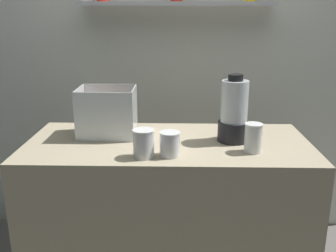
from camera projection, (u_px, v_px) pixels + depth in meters
counter at (168, 222)px, 2.02m from camera, size 1.40×0.64×0.90m
back_wall_unit at (171, 52)px, 2.52m from camera, size 2.60×0.24×2.50m
carrot_display_bin at (106, 120)px, 1.96m from camera, size 0.29×0.22×0.25m
blender_pitcher at (234, 113)px, 1.85m from camera, size 0.15×0.15×0.33m
juice_cup_orange_far_left at (144, 145)px, 1.67m from camera, size 0.10×0.10×0.13m
juice_cup_beet_left at (170, 146)px, 1.68m from camera, size 0.09×0.09×0.11m
juice_cup_beet_middle at (253, 139)px, 1.73m from camera, size 0.08×0.08×0.13m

